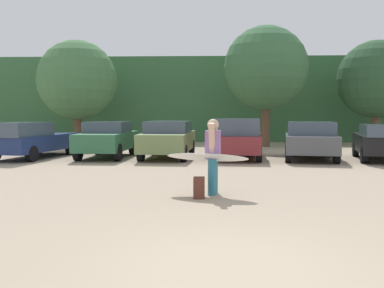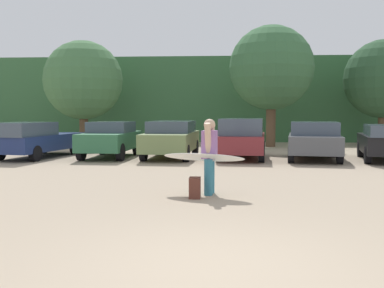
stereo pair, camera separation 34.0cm
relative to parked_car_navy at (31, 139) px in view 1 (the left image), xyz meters
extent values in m
plane|color=tan|center=(7.48, -12.67, -0.77)|extent=(120.00, 120.00, 0.00)
cube|color=#38663D|center=(7.48, 16.30, 1.86)|extent=(108.00, 12.00, 5.26)
cylinder|color=brown|center=(-0.13, 7.00, 0.11)|extent=(0.48, 0.48, 1.75)
sphere|color=#427042|center=(-0.13, 7.00, 2.83)|extent=(4.33, 4.33, 4.33)
cylinder|color=brown|center=(10.11, 6.65, 0.38)|extent=(0.51, 0.51, 2.29)
sphere|color=#38663D|center=(10.11, 6.65, 3.41)|extent=(4.45, 4.45, 4.45)
cylinder|color=brown|center=(16.06, 7.08, 0.15)|extent=(0.48, 0.48, 1.83)
sphere|color=#284C2D|center=(16.06, 7.08, 2.83)|extent=(4.16, 4.16, 4.16)
cube|color=navy|center=(0.06, 0.31, -0.15)|extent=(2.55, 4.83, 0.63)
cube|color=#3F4C5B|center=(-0.14, -0.78, 0.43)|extent=(2.04, 2.76, 0.52)
cylinder|color=black|center=(-0.44, 1.94, -0.46)|extent=(0.33, 0.64, 0.61)
cylinder|color=black|center=(1.11, 1.65, -0.46)|extent=(0.33, 0.64, 0.61)
cylinder|color=black|center=(0.56, -1.33, -0.46)|extent=(0.33, 0.64, 0.61)
cube|color=#2D6642|center=(3.00, 0.38, -0.09)|extent=(1.91, 4.03, 0.69)
cube|color=#3F4C5B|center=(3.01, 0.52, 0.48)|extent=(1.67, 2.00, 0.43)
cylinder|color=black|center=(2.30, 1.72, -0.43)|extent=(0.25, 0.69, 0.67)
cylinder|color=black|center=(3.84, 1.64, -0.43)|extent=(0.25, 0.69, 0.67)
cylinder|color=black|center=(2.16, -0.88, -0.43)|extent=(0.25, 0.69, 0.67)
cylinder|color=black|center=(3.70, -0.96, -0.43)|extent=(0.25, 0.69, 0.67)
cube|color=#6B7F4C|center=(5.48, 0.45, -0.09)|extent=(2.05, 4.50, 0.71)
cube|color=#3F4C5B|center=(5.49, 0.62, 0.49)|extent=(1.81, 2.70, 0.46)
cylinder|color=black|center=(4.75, 1.94, -0.44)|extent=(0.26, 0.65, 0.64)
cylinder|color=black|center=(6.37, 1.85, -0.44)|extent=(0.26, 0.65, 0.64)
cylinder|color=black|center=(4.59, -0.96, -0.44)|extent=(0.26, 0.65, 0.64)
cylinder|color=black|center=(6.20, -1.05, -0.44)|extent=(0.26, 0.65, 0.64)
cube|color=maroon|center=(8.34, 0.34, -0.13)|extent=(2.12, 4.32, 0.66)
cube|color=#3F4C5B|center=(8.29, -0.14, 0.52)|extent=(1.81, 2.39, 0.63)
cylinder|color=black|center=(7.68, 1.79, -0.46)|extent=(0.28, 0.64, 0.62)
cylinder|color=black|center=(9.25, 1.64, -0.46)|extent=(0.28, 0.64, 0.62)
cylinder|color=black|center=(7.43, -0.96, -0.46)|extent=(0.28, 0.64, 0.62)
cylinder|color=black|center=(8.99, -1.10, -0.46)|extent=(0.28, 0.64, 0.62)
cube|color=#4C4F54|center=(11.10, 0.01, -0.11)|extent=(2.48, 4.17, 0.66)
cube|color=#3F4C5B|center=(11.06, -0.23, 0.46)|extent=(2.01, 2.10, 0.49)
cylinder|color=black|center=(10.46, 1.42, -0.44)|extent=(0.32, 0.67, 0.64)
cylinder|color=black|center=(12.15, 1.16, -0.44)|extent=(0.32, 0.67, 0.64)
cylinder|color=black|center=(10.06, -1.14, -0.44)|extent=(0.32, 0.67, 0.64)
cylinder|color=black|center=(11.75, -1.40, -0.44)|extent=(0.32, 0.67, 0.64)
cube|color=black|center=(13.78, -0.10, -0.12)|extent=(2.45, 4.25, 0.66)
cylinder|color=black|center=(13.26, 1.34, -0.45)|extent=(0.34, 0.67, 0.64)
cylinder|color=black|center=(12.77, -1.25, -0.45)|extent=(0.34, 0.67, 0.64)
cylinder|color=teal|center=(7.25, -7.89, -0.36)|extent=(0.19, 0.19, 0.82)
cylinder|color=teal|center=(7.29, -7.60, -0.36)|extent=(0.19, 0.19, 0.82)
cube|color=#9966A5|center=(7.27, -7.74, 0.37)|extent=(0.36, 0.45, 0.63)
sphere|color=#D8AD8C|center=(7.27, -7.74, 0.81)|extent=(0.26, 0.26, 0.26)
cylinder|color=#D8AD8C|center=(7.24, -7.97, 0.53)|extent=(0.18, 0.31, 0.68)
cylinder|color=#D8AD8C|center=(7.30, -7.52, 0.53)|extent=(0.19, 0.43, 0.66)
ellipsoid|color=white|center=(7.14, -7.86, 0.09)|extent=(1.99, 1.11, 0.27)
cube|color=#592D23|center=(6.97, -8.24, -0.54)|extent=(0.24, 0.34, 0.45)
camera|label=1|loc=(7.24, -18.16, 1.11)|focal=43.25mm
camera|label=2|loc=(7.58, -18.14, 1.11)|focal=43.25mm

